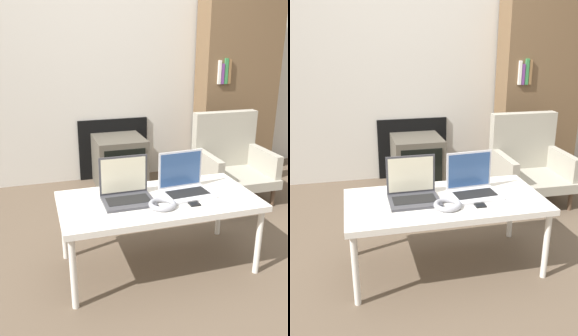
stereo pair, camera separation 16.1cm
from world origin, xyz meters
TOP-DOWN VIEW (x-y plane):
  - ground_plane at (0.00, 0.00)m, footprint 14.00×14.00m
  - wall_back at (0.00, 1.80)m, footprint 7.00×0.08m
  - table at (0.00, 0.10)m, footprint 1.18×0.58m
  - laptop_left at (-0.19, 0.14)m, footprint 0.30×0.23m
  - laptop_right at (0.18, 0.14)m, footprint 0.31×0.25m
  - headphones at (-0.02, -0.02)m, footprint 0.16×0.16m
  - phone at (0.17, -0.00)m, footprint 0.06×0.14m
  - tv at (0.09, 1.51)m, footprint 0.46×0.48m
  - armchair at (0.99, 0.99)m, footprint 0.60×0.58m
  - bookshelf at (1.36, 1.60)m, footprint 0.81×0.32m

SIDE VIEW (x-z plane):
  - ground_plane at x=0.00m, z-range 0.00..0.00m
  - tv at x=0.09m, z-range 0.00..0.48m
  - armchair at x=0.99m, z-range -0.02..0.73m
  - table at x=0.00m, z-range 0.19..0.65m
  - phone at x=0.17m, z-range 0.46..0.47m
  - headphones at x=-0.02m, z-range 0.46..0.49m
  - laptop_left at x=-0.19m, z-range 0.39..0.65m
  - laptop_right at x=0.18m, z-range 0.39..0.65m
  - bookshelf at x=1.36m, z-range 0.00..1.74m
  - wall_back at x=0.00m, z-range -0.01..2.59m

